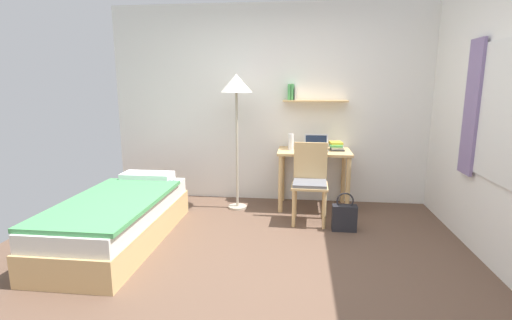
{
  "coord_description": "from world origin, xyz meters",
  "views": [
    {
      "loc": [
        0.33,
        -3.06,
        1.58
      ],
      "look_at": [
        -0.08,
        0.51,
        0.85
      ],
      "focal_mm": 26.47,
      "sensor_mm": 36.0,
      "label": 1
    }
  ],
  "objects": [
    {
      "name": "water_bottle",
      "position": [
        0.22,
        1.71,
        0.85
      ],
      "size": [
        0.07,
        0.07,
        0.2
      ],
      "primitive_type": "cylinder",
      "color": "silver",
      "rests_on": "desk"
    },
    {
      "name": "standing_lamp",
      "position": [
        -0.45,
        1.56,
        1.49
      ],
      "size": [
        0.39,
        0.39,
        1.7
      ],
      "color": "#B2A893",
      "rests_on": "ground_plane"
    },
    {
      "name": "handbag",
      "position": [
        0.84,
        0.92,
        0.15
      ],
      "size": [
        0.26,
        0.12,
        0.43
      ],
      "color": "#232328",
      "rests_on": "ground_plane"
    },
    {
      "name": "book_stack",
      "position": [
        0.8,
        1.76,
        0.8
      ],
      "size": [
        0.19,
        0.24,
        0.11
      ],
      "color": "#333338",
      "rests_on": "desk"
    },
    {
      "name": "desk_chair",
      "position": [
        0.46,
        1.18,
        0.5
      ],
      "size": [
        0.42,
        0.41,
        0.91
      ],
      "color": "tan",
      "rests_on": "ground_plane"
    },
    {
      "name": "laptop",
      "position": [
        0.54,
        1.75,
        0.8
      ],
      "size": [
        0.3,
        0.21,
        0.19
      ],
      "color": "#B7BABF",
      "rests_on": "desk"
    },
    {
      "name": "desk",
      "position": [
        0.52,
        1.7,
        0.6
      ],
      "size": [
        0.91,
        0.59,
        0.75
      ],
      "color": "tan",
      "rests_on": "ground_plane"
    },
    {
      "name": "bed",
      "position": [
        -1.46,
        0.37,
        0.24
      ],
      "size": [
        0.86,
        1.95,
        0.54
      ],
      "color": "tan",
      "rests_on": "ground_plane"
    },
    {
      "name": "ground_plane",
      "position": [
        0.0,
        0.0,
        0.0
      ],
      "size": [
        5.28,
        5.28,
        0.0
      ],
      "primitive_type": "plane",
      "color": "brown"
    },
    {
      "name": "wall_back",
      "position": [
        0.0,
        2.02,
        1.3
      ],
      "size": [
        4.4,
        0.27,
        2.6
      ],
      "color": "white",
      "rests_on": "ground_plane"
    }
  ]
}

